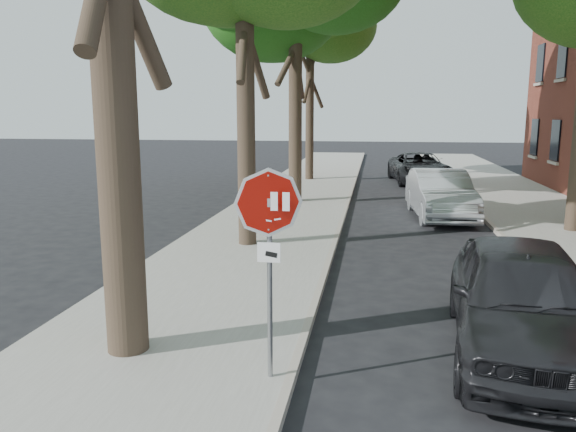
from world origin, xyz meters
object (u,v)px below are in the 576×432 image
object	(u,v)px
car_d	(419,168)
car_a	(522,299)
stop_sign	(269,233)
tree_far	(310,29)
car_b	(440,194)

from	to	relation	value
car_d	car_a	bearing A→B (deg)	-96.62
stop_sign	tree_far	world-z (taller)	tree_far
car_d	stop_sign	bearing A→B (deg)	-105.49
tree_far	car_b	bearing A→B (deg)	-59.86
stop_sign	car_a	xyz separation A→B (m)	(3.30, 1.53, -1.15)
tree_far	car_a	distance (m)	21.31
car_a	car_b	size ratio (longest dim) A/B	1.00
car_b	car_d	bearing A→B (deg)	85.39
car_b	car_a	bearing A→B (deg)	-94.61
car_d	car_b	bearing A→B (deg)	-96.62
car_b	car_d	world-z (taller)	car_b
car_a	car_b	bearing A→B (deg)	96.07
stop_sign	car_a	distance (m)	3.81
car_a	car_b	xyz separation A→B (m)	(0.00, 10.45, -0.03)
stop_sign	car_d	distance (m)	21.45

